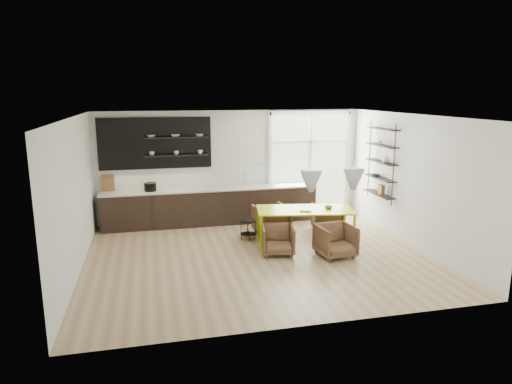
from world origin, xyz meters
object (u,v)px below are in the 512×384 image
(armchair_front_left, at_px, (278,240))
(wire_stool, at_px, (248,227))
(armchair_back_right, at_px, (327,218))
(armchair_front_right, at_px, (336,241))
(armchair_back_left, at_px, (271,219))
(dining_table, at_px, (305,211))

(armchair_front_left, height_order, wire_stool, armchair_front_left)
(armchair_back_right, relative_size, armchair_front_right, 0.99)
(armchair_back_left, relative_size, armchair_back_right, 1.05)
(wire_stool, bearing_deg, armchair_front_left, -69.47)
(armchair_front_right, bearing_deg, dining_table, 102.12)
(dining_table, xyz_separation_m, armchair_back_right, (0.82, 0.68, -0.39))
(armchair_front_left, bearing_deg, armchair_front_right, -9.54)
(armchair_back_left, relative_size, armchair_front_right, 1.04)
(dining_table, distance_m, armchair_front_right, 1.12)
(armchair_front_left, xyz_separation_m, wire_stool, (-0.41, 1.09, -0.01))
(armchair_front_right, bearing_deg, armchair_front_left, 153.63)
(armchair_back_right, bearing_deg, armchair_back_left, 5.07)
(armchair_back_left, height_order, armchair_back_right, armchair_back_left)
(armchair_back_right, xyz_separation_m, armchair_front_right, (-0.49, -1.68, 0.00))
(armchair_back_left, bearing_deg, armchair_back_right, 163.56)
(dining_table, relative_size, wire_stool, 4.89)
(armchair_back_left, height_order, wire_stool, armchair_back_left)
(dining_table, distance_m, armchair_back_right, 1.14)
(dining_table, height_order, armchair_back_right, dining_table)
(dining_table, relative_size, armchair_back_left, 2.95)
(armchair_back_right, relative_size, armchair_front_left, 1.09)
(dining_table, bearing_deg, armchair_front_right, -61.28)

